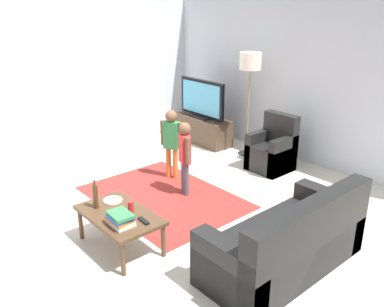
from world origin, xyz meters
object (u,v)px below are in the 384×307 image
(child_center, at_px, (185,152))
(tv_remote, at_px, (144,221))
(plate, at_px, (113,200))
(tv, at_px, (202,99))
(floor_lamp, at_px, (250,67))
(tv_stand, at_px, (202,130))
(child_near_tv, at_px, (172,138))
(armchair, at_px, (273,152))
(couch, at_px, (290,245))
(book_stack, at_px, (120,219))
(soda_can, at_px, (131,207))
(coffee_table, at_px, (119,217))
(bottle, at_px, (95,196))

(child_center, height_order, tv_remote, child_center)
(plate, bearing_deg, tv, 120.61)
(floor_lamp, distance_m, child_center, 2.12)
(tv_stand, distance_m, child_near_tv, 1.80)
(armchair, xyz_separation_m, floor_lamp, (-0.74, 0.19, 1.25))
(couch, relative_size, child_near_tv, 1.68)
(tv_stand, distance_m, plate, 3.49)
(tv, bearing_deg, book_stack, -54.49)
(tv_stand, distance_m, soda_can, 3.66)
(coffee_table, bearing_deg, tv_remote, 17.35)
(couch, height_order, bottle, couch)
(child_near_tv, distance_m, plate, 1.74)
(book_stack, bearing_deg, child_near_tv, 127.81)
(couch, relative_size, bottle, 5.42)
(plate, bearing_deg, couch, 28.54)
(tv, relative_size, soda_can, 9.17)
(couch, xyz_separation_m, floor_lamp, (-2.55, 2.19, 1.25))
(bottle, bearing_deg, book_stack, 0.17)
(coffee_table, bearing_deg, book_stack, -28.34)
(child_center, xyz_separation_m, soda_can, (0.62, -1.29, -0.15))
(couch, height_order, book_stack, couch)
(tv_remote, bearing_deg, book_stack, -110.05)
(armchair, height_order, tv_remote, armchair)
(floor_lamp, distance_m, soda_can, 3.49)
(plate, bearing_deg, soda_can, 3.27)
(book_stack, relative_size, tv_remote, 1.76)
(child_near_tv, relative_size, bottle, 3.22)
(coffee_table, relative_size, book_stack, 3.35)
(floor_lamp, bearing_deg, coffee_table, -71.77)
(armchair, distance_m, tv_remote, 3.04)
(child_near_tv, xyz_separation_m, tv_remote, (1.44, -1.51, -0.21))
(couch, xyz_separation_m, coffee_table, (-1.47, -1.07, 0.08))
(couch, xyz_separation_m, plate, (-1.77, -0.97, 0.14))
(tv, distance_m, floor_lamp, 1.22)
(tv_stand, relative_size, floor_lamp, 0.67)
(child_center, bearing_deg, tv_remote, -55.78)
(child_near_tv, height_order, tv_remote, child_near_tv)
(armchair, height_order, coffee_table, armchair)
(child_near_tv, bearing_deg, armchair, 61.32)
(floor_lamp, bearing_deg, bottle, -76.79)
(floor_lamp, distance_m, child_near_tv, 1.87)
(child_near_tv, bearing_deg, tv_remote, -46.34)
(tv_stand, distance_m, child_center, 2.29)
(armchair, relative_size, child_near_tv, 0.84)
(tv_stand, distance_m, armchair, 1.73)
(tv, xyz_separation_m, armchair, (1.73, -0.02, -0.55))
(couch, distance_m, book_stack, 1.74)
(coffee_table, height_order, book_stack, book_stack)
(coffee_table, height_order, tv_remote, tv_remote)
(tv_stand, relative_size, bottle, 3.61)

